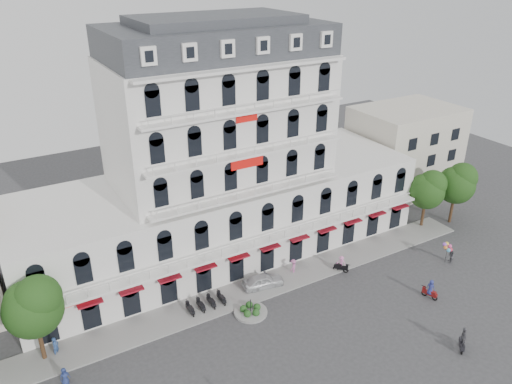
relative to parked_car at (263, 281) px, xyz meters
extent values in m
plane|color=#38383A|center=(-0.16, -9.00, -0.73)|extent=(120.00, 120.00, 0.00)
cube|color=gray|center=(-0.16, 0.00, -0.65)|extent=(53.00, 4.00, 0.16)
cube|color=silver|center=(-0.16, 9.00, 3.77)|extent=(45.00, 14.00, 9.00)
cube|color=silver|center=(-0.16, 9.00, 14.77)|extent=(22.00, 12.00, 13.00)
cube|color=#2D3035|center=(-0.16, 9.00, 22.77)|extent=(21.56, 11.76, 3.00)
cube|color=#2D3035|center=(-0.16, 9.00, 24.67)|extent=(15.84, 8.64, 0.80)
cube|color=maroon|center=(-0.16, 1.50, 2.77)|extent=(40.50, 1.00, 0.15)
cube|color=red|center=(-0.16, 2.88, 12.27)|extent=(3.50, 0.10, 1.40)
cube|color=beige|center=(29.84, 11.00, 5.27)|extent=(14.00, 10.00, 12.00)
cylinder|color=gray|center=(-3.16, -3.00, -0.61)|extent=(3.20, 3.20, 0.24)
cylinder|color=black|center=(-3.16, -3.00, 0.17)|extent=(0.08, 0.08, 1.40)
sphere|color=#1A4F1E|center=(-2.46, -3.00, -0.28)|extent=(0.70, 0.70, 0.70)
sphere|color=#1A4F1E|center=(-2.94, -2.34, -0.28)|extent=(0.70, 0.70, 0.70)
sphere|color=#1A4F1E|center=(-3.73, -2.58, -0.28)|extent=(0.70, 0.70, 0.70)
sphere|color=#1A4F1E|center=(-3.74, -3.40, -0.28)|extent=(0.70, 0.70, 0.70)
sphere|color=#1A4F1E|center=(-2.97, -3.67, -0.28)|extent=(0.70, 0.70, 0.70)
cylinder|color=#382314|center=(-21.16, 0.50, 1.14)|extent=(0.36, 0.36, 3.74)
sphere|color=#143B13|center=(-21.16, 0.50, 4.54)|extent=(4.76, 4.76, 4.76)
sphere|color=#143B13|center=(-20.66, 0.20, 5.64)|extent=(3.74, 3.74, 3.74)
sphere|color=#143B13|center=(-21.56, 0.80, 5.22)|extent=(3.40, 3.40, 3.40)
cylinder|color=#382314|center=(23.84, 1.00, 0.99)|extent=(0.36, 0.36, 3.43)
sphere|color=#143B13|center=(23.84, 1.00, 4.11)|extent=(4.37, 4.37, 4.37)
sphere|color=#143B13|center=(24.34, 0.70, 5.12)|extent=(3.43, 3.43, 3.43)
sphere|color=#143B13|center=(23.44, 1.30, 4.73)|extent=(3.12, 3.12, 3.12)
cylinder|color=#382314|center=(27.84, 0.00, 1.10)|extent=(0.36, 0.36, 3.65)
sphere|color=#143B13|center=(27.84, 0.00, 4.42)|extent=(4.65, 4.65, 4.65)
sphere|color=#143B13|center=(28.34, -0.30, 5.49)|extent=(3.65, 3.65, 3.65)
sphere|color=#143B13|center=(27.44, 0.30, 5.08)|extent=(3.32, 3.32, 3.32)
imported|color=silver|center=(0.00, 0.00, 0.00)|extent=(4.51, 2.38, 1.46)
cube|color=maroon|center=(13.40, -9.85, -0.18)|extent=(0.76, 1.54, 0.35)
torus|color=black|center=(13.24, -9.32, -0.45)|extent=(0.28, 0.61, 0.60)
torus|color=black|center=(13.55, -10.38, -0.45)|extent=(0.28, 0.61, 0.60)
imported|color=navy|center=(13.40, -9.85, 0.54)|extent=(0.73, 0.92, 1.64)
cube|color=black|center=(10.19, -16.33, -0.18)|extent=(1.32, 1.30, 0.35)
torus|color=black|center=(9.80, -16.71, -0.45)|extent=(0.51, 0.50, 0.60)
torus|color=black|center=(10.59, -15.95, -0.45)|extent=(0.51, 0.50, 0.60)
imported|color=#55545B|center=(10.19, -16.33, 0.66)|extent=(1.11, 1.10, 1.88)
cube|color=black|center=(8.65, -1.83, -0.18)|extent=(1.23, 1.38, 0.35)
torus|color=black|center=(9.00, -2.26, -0.45)|extent=(0.47, 0.54, 0.60)
torus|color=black|center=(8.30, -1.41, -0.45)|extent=(0.47, 0.54, 0.60)
imported|color=pink|center=(8.65, -1.83, 0.46)|extent=(1.04, 1.09, 1.49)
imported|color=navy|center=(-20.16, -3.20, 0.06)|extent=(0.87, 0.66, 1.59)
imported|color=#53525A|center=(0.49, 0.50, 0.04)|extent=(0.94, 0.46, 1.54)
imported|color=#BC639F|center=(4.04, 0.50, 0.12)|extent=(1.27, 1.13, 1.71)
imported|color=navy|center=(-20.16, 0.50, 0.19)|extent=(0.77, 0.80, 1.84)
imported|color=#515158|center=(20.24, -6.53, 0.09)|extent=(0.96, 1.01, 1.65)
cylinder|color=black|center=(19.84, -6.23, 0.27)|extent=(0.04, 0.04, 2.00)
sphere|color=#E54C99|center=(20.19, -6.23, 1.27)|extent=(0.44, 0.44, 0.44)
sphere|color=yellow|center=(20.01, -5.93, 1.48)|extent=(0.44, 0.44, 0.44)
sphere|color=#994CD8|center=(19.66, -5.93, 1.50)|extent=(0.44, 0.44, 0.44)
sphere|color=orange|center=(19.49, -6.23, 1.30)|extent=(0.44, 0.44, 0.44)
sphere|color=#4CB2E5|center=(19.66, -6.54, 1.08)|extent=(0.44, 0.44, 0.44)
sphere|color=#D8334C|center=(20.02, -6.53, 1.03)|extent=(0.44, 0.44, 0.44)
camera|label=1|loc=(-21.78, -36.15, 30.06)|focal=35.00mm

